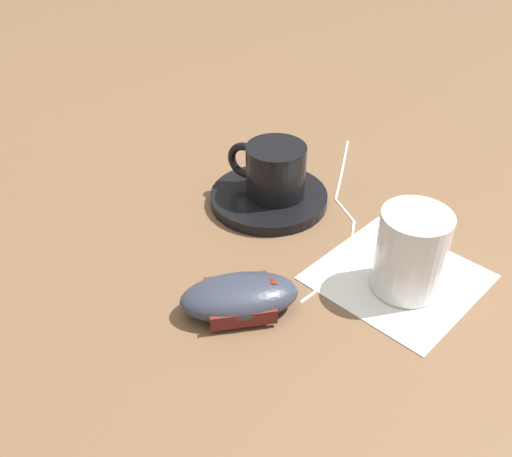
% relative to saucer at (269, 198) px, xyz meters
% --- Properties ---
extents(ground_plane, '(3.00, 3.00, 0.00)m').
position_rel_saucer_xyz_m(ground_plane, '(0.12, -0.10, -0.01)').
color(ground_plane, brown).
extents(saucer, '(0.15, 0.15, 0.01)m').
position_rel_saucer_xyz_m(saucer, '(0.00, 0.00, 0.00)').
color(saucer, black).
rests_on(saucer, ground).
extents(coffee_cup, '(0.10, 0.07, 0.07)m').
position_rel_saucer_xyz_m(coffee_cup, '(0.00, 0.01, 0.04)').
color(coffee_cup, black).
rests_on(coffee_cup, saucer).
extents(computer_mouse, '(0.13, 0.13, 0.04)m').
position_rel_saucer_xyz_m(computer_mouse, '(0.09, -0.18, 0.01)').
color(computer_mouse, '#2D3342').
rests_on(computer_mouse, ground).
extents(mouse_cable, '(0.14, 0.34, 0.00)m').
position_rel_saucer_xyz_m(mouse_cable, '(0.08, 0.04, -0.01)').
color(mouse_cable, white).
rests_on(mouse_cable, ground).
extents(napkin_under_glass, '(0.18, 0.18, 0.00)m').
position_rel_saucer_xyz_m(napkin_under_glass, '(0.20, -0.04, -0.01)').
color(napkin_under_glass, silver).
rests_on(napkin_under_glass, ground).
extents(drinking_glass, '(0.07, 0.07, 0.09)m').
position_rel_saucer_xyz_m(drinking_glass, '(0.21, -0.05, 0.04)').
color(drinking_glass, silver).
rests_on(drinking_glass, napkin_under_glass).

